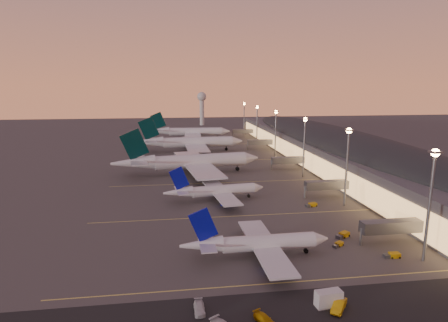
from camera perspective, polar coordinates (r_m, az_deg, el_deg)
ground at (r=120.30m, az=2.05°, el=-7.56°), size 700.00×700.00×0.00m
airliner_narrow_south at (r=89.03m, az=4.92°, el=-12.41°), size 35.22×31.36×12.62m
airliner_narrow_north at (r=129.77m, az=-1.38°, el=-4.59°), size 35.67×32.10×12.74m
airliner_wide_near at (r=168.25m, az=-5.45°, el=-0.12°), size 66.66×61.26×21.34m
airliner_wide_mid at (r=225.16m, az=-5.44°, el=2.83°), size 66.23×60.17×21.23m
airliner_wide_far at (r=279.65m, az=-5.48°, el=4.46°), size 62.61×57.12×20.03m
terminal_building at (r=204.02m, az=15.79°, el=2.48°), size 56.35×255.00×17.46m
light_masts at (r=186.84m, az=9.55°, el=4.68°), size 2.20×217.20×25.90m
radar_tower at (r=373.54m, az=-3.40°, el=8.83°), size 9.00×9.00×32.50m
service_lane at (r=71.21m, az=10.50°, el=-22.19°), size 260.00×16.00×0.01m
lane_markings at (r=158.19m, az=-0.47°, el=-2.86°), size 90.00×180.36×0.00m
baggage_tug_a at (r=97.66m, az=24.28°, el=-12.97°), size 3.82×1.83×1.11m
baggage_tug_b at (r=105.01m, az=17.67°, el=-10.70°), size 4.39×3.51×1.24m
baggage_tug_c at (r=127.23m, az=13.19°, el=-6.54°), size 4.17×2.51×1.17m
catering_truck_a at (r=74.50m, az=15.85°, el=-19.55°), size 5.45×2.54×2.97m
baggage_tug_d at (r=99.24m, az=17.01°, el=-12.07°), size 3.37×2.81×0.96m
service_van_a at (r=71.03m, az=-3.78°, el=-21.45°), size 1.95×4.70×1.36m
service_van_b at (r=68.53m, az=6.20°, el=-22.87°), size 3.74×5.03×1.35m
service_van_d at (r=74.15m, az=17.11°, el=-20.28°), size 4.60×5.16×1.70m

